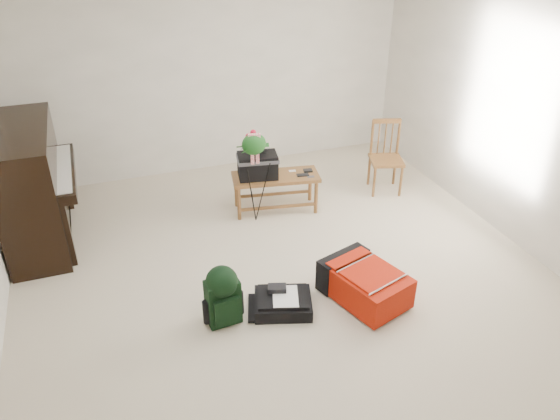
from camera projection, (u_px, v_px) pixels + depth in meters
name	position (u px, v px, depth m)	size (l,w,h in m)	color
floor	(288.00, 282.00, 5.20)	(5.00, 5.50, 0.01)	#BEB299
ceiling	(291.00, 6.00, 3.95)	(5.00, 5.50, 0.01)	white
wall_back	(212.00, 75.00, 6.81)	(5.00, 0.04, 2.50)	white
wall_right	(530.00, 126.00, 5.30)	(0.04, 5.50, 2.50)	white
piano	(34.00, 189.00, 5.56)	(0.71, 1.50, 1.25)	black
bench	(264.00, 170.00, 6.10)	(1.04, 0.56, 0.76)	brown
dining_chair	(385.00, 158.00, 6.63)	(0.47, 0.47, 0.88)	brown
red_suitcase	(362.00, 280.00, 4.94)	(0.71, 0.88, 0.32)	red
black_duffel	(283.00, 302.00, 4.82)	(0.60, 0.53, 0.21)	black
green_backpack	(223.00, 293.00, 4.57)	(0.30, 0.27, 0.56)	black
flower_stand	(255.00, 178.00, 5.93)	(0.41, 0.41, 1.08)	black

